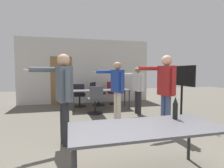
# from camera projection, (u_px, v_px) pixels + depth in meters

# --- Properties ---
(back_wall) EXTENTS (5.83, 0.12, 2.85)m
(back_wall) POSITION_uv_depth(u_px,v_px,m) (86.00, 71.00, 7.85)
(back_wall) COLOR beige
(back_wall) RESTS_ON ground_plane
(conference_table_near) EXTENTS (1.94, 0.82, 0.73)m
(conference_table_near) POSITION_uv_depth(u_px,v_px,m) (147.00, 131.00, 2.21)
(conference_table_near) COLOR #4C4C51
(conference_table_near) RESTS_ON ground_plane
(conference_table_far) EXTENTS (2.17, 0.66, 0.73)m
(conference_table_far) POSITION_uv_depth(u_px,v_px,m) (101.00, 92.00, 6.54)
(conference_table_far) COLOR #4C4C51
(conference_table_far) RESTS_ON ground_plane
(tv_screen) EXTENTS (0.44, 1.06, 1.58)m
(tv_screen) POSITION_uv_depth(u_px,v_px,m) (182.00, 87.00, 5.03)
(tv_screen) COLOR black
(tv_screen) RESTS_ON ground_plane
(person_near_casual) EXTENTS (0.84, 0.59, 1.78)m
(person_near_casual) POSITION_uv_depth(u_px,v_px,m) (166.00, 85.00, 4.01)
(person_near_casual) COLOR #3D4C75
(person_near_casual) RESTS_ON ground_plane
(person_right_polo) EXTENTS (0.79, 0.60, 1.58)m
(person_right_polo) POSITION_uv_depth(u_px,v_px,m) (138.00, 85.00, 5.78)
(person_right_polo) COLOR #28282D
(person_right_polo) RESTS_ON ground_plane
(person_center_tall) EXTENTS (0.86, 0.56, 1.69)m
(person_center_tall) POSITION_uv_depth(u_px,v_px,m) (117.00, 85.00, 5.02)
(person_center_tall) COLOR beige
(person_center_tall) RESTS_ON ground_plane
(person_far_watching) EXTENTS (0.88, 0.59, 1.74)m
(person_far_watching) POSITION_uv_depth(u_px,v_px,m) (63.00, 90.00, 3.31)
(person_far_watching) COLOR #28282D
(person_far_watching) RESTS_ON ground_plane
(office_chair_far_right) EXTENTS (0.52, 0.56, 0.94)m
(office_chair_far_right) POSITION_uv_depth(u_px,v_px,m) (95.00, 101.00, 5.77)
(office_chair_far_right) COLOR black
(office_chair_far_right) RESTS_ON ground_plane
(office_chair_far_left) EXTENTS (0.63, 0.66, 0.96)m
(office_chair_far_left) POSITION_uv_depth(u_px,v_px,m) (114.00, 93.00, 7.60)
(office_chair_far_left) COLOR black
(office_chair_far_left) RESTS_ON ground_plane
(office_chair_mid_tucked) EXTENTS (0.53, 0.59, 0.92)m
(office_chair_mid_tucked) POSITION_uv_depth(u_px,v_px,m) (79.00, 96.00, 6.98)
(office_chair_mid_tucked) COLOR black
(office_chair_mid_tucked) RESTS_ON ground_plane
(office_chair_near_pushed) EXTENTS (0.68, 0.66, 0.96)m
(office_chair_near_pushed) POSITION_uv_depth(u_px,v_px,m) (97.00, 94.00, 7.31)
(office_chair_near_pushed) COLOR black
(office_chair_near_pushed) RESTS_ON ground_plane
(beer_bottle) EXTENTS (0.07, 0.07, 0.34)m
(beer_bottle) POSITION_uv_depth(u_px,v_px,m) (175.00, 108.00, 2.52)
(beer_bottle) COLOR black
(beer_bottle) RESTS_ON conference_table_near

